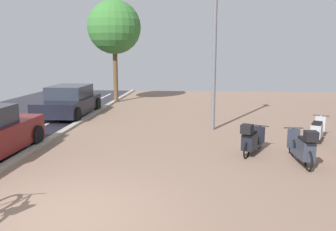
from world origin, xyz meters
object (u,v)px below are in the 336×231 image
object	(u,v)px
scooter_extra	(317,130)
lamp_post	(215,36)
scooter_mid	(251,140)
street_tree	(114,27)
parked_car_far	(69,101)
scooter_far	(303,148)

from	to	relation	value
scooter_extra	lamp_post	size ratio (longest dim) A/B	0.28
scooter_mid	scooter_extra	xyz separation A→B (m)	(2.31, 1.64, -0.06)
lamp_post	street_tree	distance (m)	8.67
lamp_post	parked_car_far	bearing A→B (deg)	158.74
scooter_mid	parked_car_far	bearing A→B (deg)	142.38
scooter_mid	street_tree	bearing A→B (deg)	121.58
lamp_post	scooter_extra	bearing A→B (deg)	-24.81
scooter_mid	street_tree	xyz separation A→B (m)	(-6.15, 10.00, 3.73)
street_tree	lamp_post	bearing A→B (deg)	-52.75
scooter_mid	scooter_extra	bearing A→B (deg)	35.34
scooter_mid	street_tree	size ratio (longest dim) A/B	0.26
scooter_mid	street_tree	world-z (taller)	street_tree
scooter_far	parked_car_far	bearing A→B (deg)	142.93
parked_car_far	street_tree	xyz separation A→B (m)	(1.11, 4.40, 3.54)
scooter_mid	lamp_post	bearing A→B (deg)	106.42
scooter_extra	lamp_post	distance (m)	4.64
lamp_post	scooter_far	bearing A→B (deg)	-61.81
scooter_far	lamp_post	distance (m)	5.29
scooter_far	scooter_mid	bearing A→B (deg)	146.54
scooter_mid	parked_car_far	distance (m)	9.17
scooter_extra	street_tree	distance (m)	12.48
scooter_far	scooter_extra	xyz separation A→B (m)	(1.14, 2.41, -0.08)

